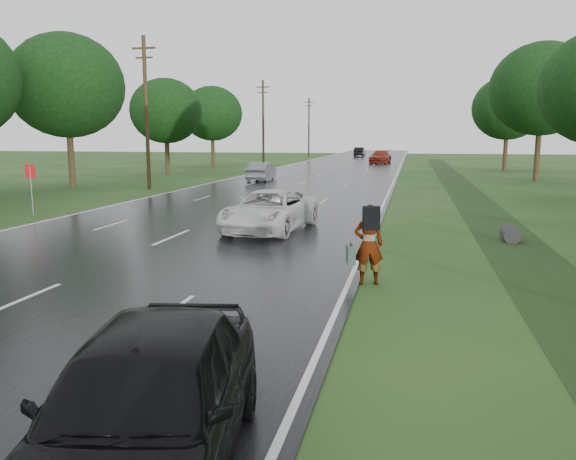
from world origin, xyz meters
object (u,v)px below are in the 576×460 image
Objects in this scene: road_sign at (31,179)px; pedestrian at (368,244)px; dark_sedan at (146,404)px; white_pickup at (270,211)px; silver_sedan at (261,172)px.

road_sign reaches higher than pedestrian.
pedestrian is 8.54m from dark_sedan.
white_pickup is 1.23× the size of silver_sedan.
road_sign is 1.18× the size of pedestrian.
silver_sedan is (-9.15, 38.29, -0.10)m from dark_sedan.
pedestrian is 0.44× the size of silver_sedan.
pedestrian is 31.76m from silver_sedan.
white_pickup is 23.92m from silver_sedan.
white_pickup is (11.50, -1.87, -0.85)m from road_sign.
pedestrian reaches higher than dark_sedan.
pedestrian is (15.68, -8.75, -0.64)m from road_sign.
white_pickup is at bearing -71.36° from pedestrian.
dark_sedan reaches higher than silver_sedan.
dark_sedan is (14.11, -17.15, -0.78)m from road_sign.
road_sign reaches higher than white_pickup.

